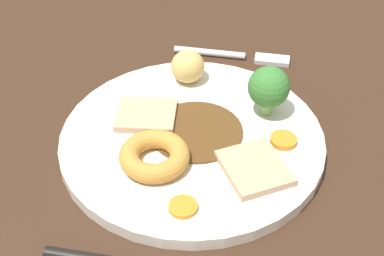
% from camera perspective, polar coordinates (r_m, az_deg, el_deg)
% --- Properties ---
extents(dining_table, '(1.20, 0.84, 0.04)m').
position_cam_1_polar(dining_table, '(0.60, -1.20, -3.79)').
color(dining_table, '#382316').
rests_on(dining_table, ground).
extents(dinner_plate, '(0.28, 0.28, 0.01)m').
position_cam_1_polar(dinner_plate, '(0.60, -0.00, -1.24)').
color(dinner_plate, silver).
rests_on(dinner_plate, dining_table).
extents(gravy_pool, '(0.10, 0.10, 0.00)m').
position_cam_1_polar(gravy_pool, '(0.59, 0.44, -0.31)').
color(gravy_pool, '#563819').
rests_on(gravy_pool, dinner_plate).
extents(meat_slice_main, '(0.06, 0.07, 0.01)m').
position_cam_1_polar(meat_slice_main, '(0.61, -4.73, 1.35)').
color(meat_slice_main, tan).
rests_on(meat_slice_main, dinner_plate).
extents(meat_slice_under, '(0.09, 0.09, 0.01)m').
position_cam_1_polar(meat_slice_under, '(0.55, 6.47, -4.12)').
color(meat_slice_under, tan).
rests_on(meat_slice_under, dinner_plate).
extents(yorkshire_pudding, '(0.07, 0.07, 0.02)m').
position_cam_1_polar(yorkshire_pudding, '(0.55, -3.89, -2.88)').
color(yorkshire_pudding, '#C68938').
rests_on(yorkshire_pudding, dinner_plate).
extents(roast_potato_left, '(0.05, 0.05, 0.04)m').
position_cam_1_polar(roast_potato_left, '(0.66, -0.43, 6.37)').
color(roast_potato_left, '#D8B260').
rests_on(roast_potato_left, dinner_plate).
extents(carrot_coin_front, '(0.03, 0.03, 0.00)m').
position_cam_1_polar(carrot_coin_front, '(0.52, -0.94, -8.13)').
color(carrot_coin_front, orange).
rests_on(carrot_coin_front, dinner_plate).
extents(carrot_coin_back, '(0.03, 0.03, 0.01)m').
position_cam_1_polar(carrot_coin_back, '(0.59, 9.41, -1.25)').
color(carrot_coin_back, orange).
rests_on(carrot_coin_back, dinner_plate).
extents(broccoli_floret, '(0.05, 0.05, 0.06)m').
position_cam_1_polar(broccoli_floret, '(0.61, 7.92, 4.15)').
color(broccoli_floret, '#8CB766').
rests_on(broccoli_floret, dinner_plate).
extents(fork, '(0.02, 0.15, 0.01)m').
position_cam_1_polar(fork, '(0.74, 4.49, 7.46)').
color(fork, silver).
rests_on(fork, dining_table).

